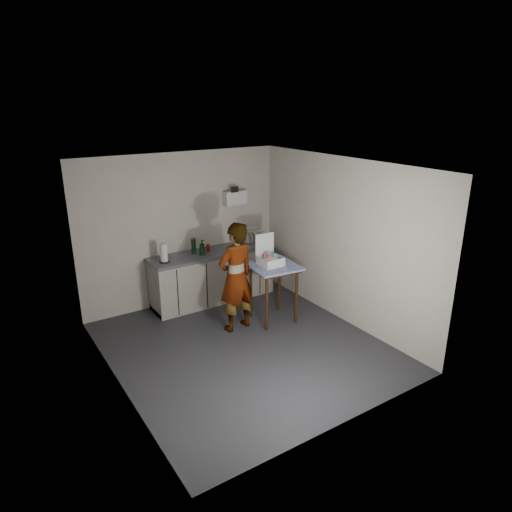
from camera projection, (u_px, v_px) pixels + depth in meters
ground at (245, 347)px, 6.62m from camera, size 4.00×4.00×0.00m
wall_back at (183, 229)px, 7.77m from camera, size 3.60×0.02×2.60m
wall_right at (341, 241)px, 7.12m from camera, size 0.02×4.00×2.60m
wall_left at (112, 291)px, 5.27m from camera, size 0.02×4.00×2.60m
ceiling at (243, 166)px, 5.77m from camera, size 3.60×4.00×0.01m
kitchen_counter at (213, 277)px, 8.03m from camera, size 2.24×0.62×0.91m
wall_shelf at (235, 198)px, 8.09m from camera, size 0.42×0.18×0.37m
side_table at (273, 272)px, 7.18m from camera, size 0.79×0.79×0.94m
standing_man at (236, 277)px, 6.88m from camera, size 0.68×0.50×1.71m
soap_bottle at (202, 247)px, 7.66m from camera, size 0.14×0.14×0.26m
soda_can at (208, 248)px, 7.86m from camera, size 0.06×0.06×0.12m
dark_bottle at (194, 246)px, 7.70m from camera, size 0.08×0.08×0.27m
paper_towel at (164, 253)px, 7.32m from camera, size 0.17×0.17×0.31m
dish_rack at (250, 240)px, 8.27m from camera, size 0.39×0.29×0.27m
bakery_box at (270, 258)px, 7.13m from camera, size 0.35×0.36×0.47m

